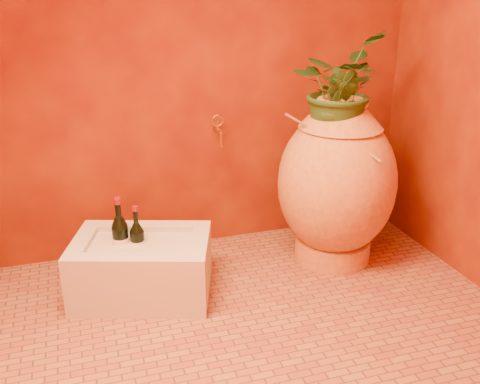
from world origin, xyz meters
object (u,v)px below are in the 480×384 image
object	(u,v)px
stone_basin	(142,268)
wall_tap	(218,129)
wine_bottle_a	(121,240)
wine_bottle_c	(138,243)
wine_bottle_b	(121,237)
amphora	(337,182)

from	to	relation	value
stone_basin	wall_tap	xyz separation A→B (m)	(0.53, 0.43, 0.59)
wine_bottle_a	wine_bottle_c	distance (m)	0.09
stone_basin	wall_tap	distance (m)	0.91
wine_bottle_b	amphora	bearing A→B (deg)	-1.09
wine_bottle_a	wine_bottle_b	world-z (taller)	wine_bottle_a
wine_bottle_a	wall_tap	size ratio (longest dim) A/B	2.06
wine_bottle_c	wine_bottle_a	bearing A→B (deg)	160.35
amphora	wall_tap	bearing A→B (deg)	148.37
amphora	wine_bottle_b	world-z (taller)	amphora
wall_tap	stone_basin	bearing A→B (deg)	-141.00
wine_bottle_c	wall_tap	world-z (taller)	wall_tap
amphora	wine_bottle_c	world-z (taller)	amphora
amphora	wine_bottle_b	bearing A→B (deg)	178.91
wine_bottle_a	wall_tap	bearing A→B (deg)	31.32
wine_bottle_c	wall_tap	bearing A→B (deg)	36.91
amphora	wine_bottle_a	xyz separation A→B (m)	(-1.22, -0.02, -0.17)
wall_tap	amphora	bearing A→B (deg)	-31.63
amphora	wall_tap	world-z (taller)	amphora
wine_bottle_a	wine_bottle_b	size ratio (longest dim) A/B	1.02
stone_basin	amphora	bearing A→B (deg)	3.49
wine_bottle_b	wall_tap	xyz separation A→B (m)	(0.63, 0.34, 0.44)
stone_basin	wine_bottle_a	size ratio (longest dim) A/B	2.26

